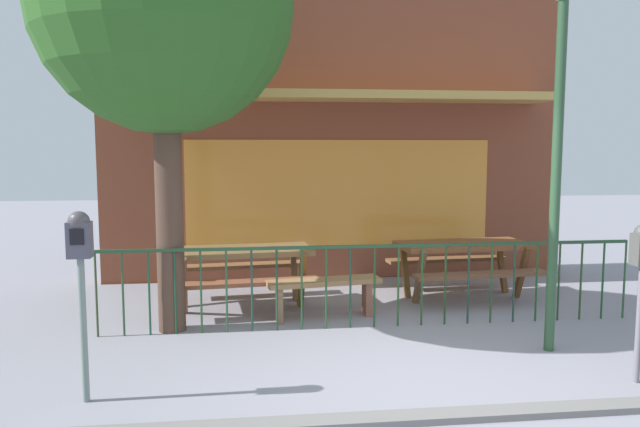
{
  "coord_description": "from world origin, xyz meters",
  "views": [
    {
      "loc": [
        -1.43,
        -4.83,
        2.06
      ],
      "look_at": [
        -0.59,
        2.19,
        1.29
      ],
      "focal_mm": 33.47,
      "sensor_mm": 36.0,
      "label": 1
    }
  ],
  "objects_px": {
    "picnic_table_left": "(242,261)",
    "street_lamp": "(559,107)",
    "parking_meter_far": "(80,256)",
    "patio_bench": "(324,290)",
    "picnic_table_right": "(463,254)",
    "street_tree": "(164,6)"
  },
  "relations": [
    {
      "from": "picnic_table_left",
      "to": "street_lamp",
      "type": "height_order",
      "value": "street_lamp"
    },
    {
      "from": "picnic_table_right",
      "to": "street_tree",
      "type": "height_order",
      "value": "street_tree"
    },
    {
      "from": "picnic_table_right",
      "to": "street_tree",
      "type": "distance_m",
      "value": 4.95
    },
    {
      "from": "picnic_table_right",
      "to": "patio_bench",
      "type": "relative_size",
      "value": 1.33
    },
    {
      "from": "patio_bench",
      "to": "street_lamp",
      "type": "relative_size",
      "value": 0.38
    },
    {
      "from": "parking_meter_far",
      "to": "street_lamp",
      "type": "height_order",
      "value": "street_lamp"
    },
    {
      "from": "parking_meter_far",
      "to": "picnic_table_right",
      "type": "bearing_deg",
      "value": 34.55
    },
    {
      "from": "picnic_table_right",
      "to": "patio_bench",
      "type": "distance_m",
      "value": 2.19
    },
    {
      "from": "picnic_table_right",
      "to": "patio_bench",
      "type": "bearing_deg",
      "value": -159.45
    },
    {
      "from": "picnic_table_left",
      "to": "street_lamp",
      "type": "xyz_separation_m",
      "value": [
        3.14,
        -2.08,
        1.86
      ]
    },
    {
      "from": "picnic_table_right",
      "to": "street_lamp",
      "type": "distance_m",
      "value": 2.89
    },
    {
      "from": "street_tree",
      "to": "parking_meter_far",
      "type": "bearing_deg",
      "value": -103.69
    },
    {
      "from": "patio_bench",
      "to": "street_tree",
      "type": "height_order",
      "value": "street_tree"
    },
    {
      "from": "picnic_table_left",
      "to": "patio_bench",
      "type": "relative_size",
      "value": 1.34
    },
    {
      "from": "patio_bench",
      "to": "street_tree",
      "type": "bearing_deg",
      "value": -170.64
    },
    {
      "from": "picnic_table_left",
      "to": "parking_meter_far",
      "type": "distance_m",
      "value": 3.14
    },
    {
      "from": "picnic_table_left",
      "to": "parking_meter_far",
      "type": "bearing_deg",
      "value": -113.86
    },
    {
      "from": "picnic_table_left",
      "to": "picnic_table_right",
      "type": "xyz_separation_m",
      "value": [
        3.03,
        0.13,
        0.0
      ]
    },
    {
      "from": "picnic_table_right",
      "to": "parking_meter_far",
      "type": "height_order",
      "value": "parking_meter_far"
    },
    {
      "from": "parking_meter_far",
      "to": "street_lamp",
      "type": "relative_size",
      "value": 0.42
    },
    {
      "from": "street_tree",
      "to": "street_lamp",
      "type": "distance_m",
      "value": 4.24
    },
    {
      "from": "parking_meter_far",
      "to": "street_tree",
      "type": "distance_m",
      "value": 3.07
    }
  ]
}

